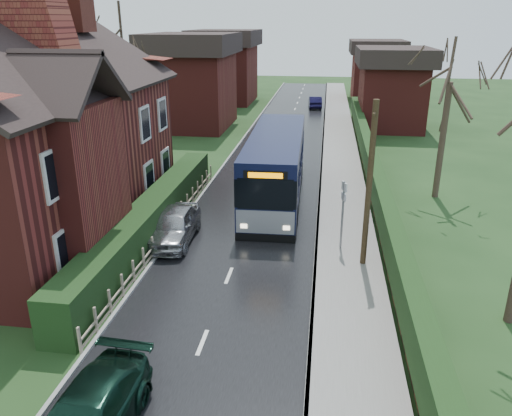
# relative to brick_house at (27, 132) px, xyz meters

# --- Properties ---
(ground) EXTENTS (140.00, 140.00, 0.00)m
(ground) POSITION_rel_brick_house_xyz_m (8.73, -4.78, -4.38)
(ground) COLOR #28481F
(ground) RESTS_ON ground
(road) EXTENTS (6.00, 100.00, 0.02)m
(road) POSITION_rel_brick_house_xyz_m (8.73, 5.22, -4.37)
(road) COLOR black
(road) RESTS_ON ground
(pavement) EXTENTS (2.50, 100.00, 0.14)m
(pavement) POSITION_rel_brick_house_xyz_m (12.98, 5.22, -4.31)
(pavement) COLOR slate
(pavement) RESTS_ON ground
(kerb_right) EXTENTS (0.12, 100.00, 0.14)m
(kerb_right) POSITION_rel_brick_house_xyz_m (11.78, 5.22, -4.31)
(kerb_right) COLOR gray
(kerb_right) RESTS_ON ground
(kerb_left) EXTENTS (0.12, 100.00, 0.10)m
(kerb_left) POSITION_rel_brick_house_xyz_m (5.68, 5.22, -4.33)
(kerb_left) COLOR gray
(kerb_left) RESTS_ON ground
(front_hedge) EXTENTS (1.20, 16.00, 1.60)m
(front_hedge) POSITION_rel_brick_house_xyz_m (4.83, 0.22, -3.58)
(front_hedge) COLOR black
(front_hedge) RESTS_ON ground
(picket_fence) EXTENTS (0.10, 16.00, 0.90)m
(picket_fence) POSITION_rel_brick_house_xyz_m (5.58, 0.22, -3.93)
(picket_fence) COLOR #9E8A6B
(picket_fence) RESTS_ON ground
(right_wall_hedge) EXTENTS (0.60, 50.00, 1.80)m
(right_wall_hedge) POSITION_rel_brick_house_xyz_m (14.53, 5.22, -3.36)
(right_wall_hedge) COLOR maroon
(right_wall_hedge) RESTS_ON ground
(brick_house) EXTENTS (9.30, 14.60, 10.30)m
(brick_house) POSITION_rel_brick_house_xyz_m (0.00, 0.00, 0.00)
(brick_house) COLOR maroon
(brick_house) RESTS_ON ground
(bus) EXTENTS (2.79, 11.09, 3.35)m
(bus) POSITION_rel_brick_house_xyz_m (9.54, 5.73, -2.71)
(bus) COLOR black
(bus) RESTS_ON ground
(car_silver) EXTENTS (1.77, 4.13, 1.39)m
(car_silver) POSITION_rel_brick_house_xyz_m (5.93, -0.06, -3.68)
(car_silver) COLOR #A1A2A6
(car_silver) RESTS_ON ground
(car_distant) EXTENTS (1.54, 3.70, 1.19)m
(car_distant) POSITION_rel_brick_house_xyz_m (10.73, 34.30, -3.78)
(car_distant) COLOR black
(car_distant) RESTS_ON ground
(bus_stop_sign) EXTENTS (0.21, 0.43, 2.90)m
(bus_stop_sign) POSITION_rel_brick_house_xyz_m (12.73, -0.08, -2.47)
(bus_stop_sign) COLOR slate
(bus_stop_sign) RESTS_ON ground
(telegraph_pole) EXTENTS (0.25, 0.79, 6.17)m
(telegraph_pole) POSITION_rel_brick_house_xyz_m (13.53, -1.32, -1.25)
(telegraph_pole) COLOR black
(telegraph_pole) RESTS_ON ground
(tree_right_far) EXTENTS (4.31, 4.31, 8.33)m
(tree_right_far) POSITION_rel_brick_house_xyz_m (17.73, 7.16, 1.85)
(tree_right_far) COLOR #392B21
(tree_right_far) RESTS_ON ground
(tree_house_side) EXTENTS (4.50, 4.50, 10.24)m
(tree_house_side) POSITION_rel_brick_house_xyz_m (-0.90, 12.82, 3.27)
(tree_house_side) COLOR #34281E
(tree_house_side) RESTS_ON ground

